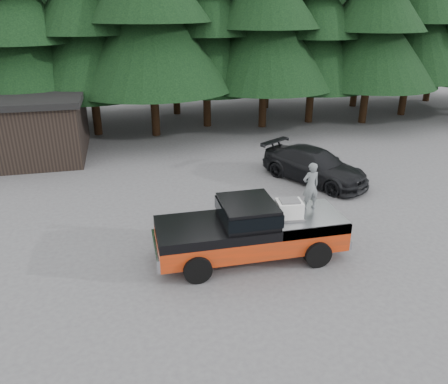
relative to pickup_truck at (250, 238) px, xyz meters
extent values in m
plane|color=#4E4D50|center=(-0.66, 0.50, -0.67)|extent=(120.00, 120.00, 0.00)
cube|color=black|center=(-0.10, 0.00, 0.96)|extent=(1.66, 1.90, 0.59)
cube|color=silver|center=(1.18, -0.16, 0.93)|extent=(0.84, 0.72, 0.53)
imported|color=#5B6163|center=(2.05, 0.32, 1.45)|extent=(0.61, 0.45, 1.56)
imported|color=black|center=(4.65, 5.64, 0.07)|extent=(4.36, 5.43, 1.48)
cube|color=black|center=(-9.66, 12.50, 0.83)|extent=(8.00, 6.00, 3.00)
camera|label=1|loc=(-3.51, -11.50, 6.70)|focal=35.00mm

